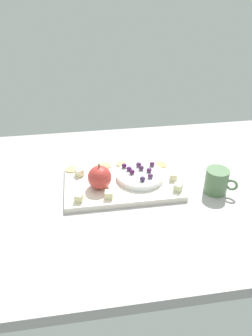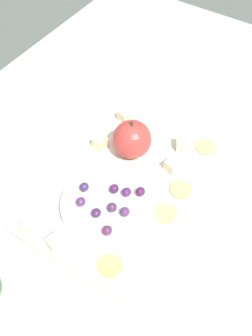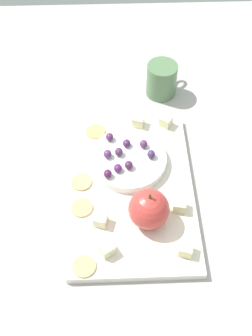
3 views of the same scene
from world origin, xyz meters
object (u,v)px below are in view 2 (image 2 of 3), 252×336
object	(u,v)px
platter	(123,187)
cracker_1	(206,147)
cheese_cube_3	(125,116)
grape_7	(114,189)
cracker_0	(166,214)
grape_5	(139,193)
cracker_3	(181,189)
cheese_cube_2	(28,224)
cracker_2	(110,266)
grape_1	(125,212)
grape_6	(112,207)
grape_0	(81,202)
apple_whole	(132,139)
cheese_cube_0	(55,243)
cheese_cube_4	(182,144)
grape_3	(84,187)
grape_8	(107,231)
serving_dish	(106,205)
cheese_cube_1	(100,143)
cheese_cube_5	(172,166)
grape_4	(96,213)
grape_2	(126,192)

from	to	relation	value
platter	cracker_1	world-z (taller)	cracker_1
cheese_cube_3	grape_7	bearing A→B (deg)	27.71
cracker_0	grape_5	xyz separation A→B (cm)	(0.39, -5.47, 2.62)
platter	cracker_3	xyz separation A→B (cm)	(-4.73, 10.05, 1.12)
cheese_cube_2	cracker_2	xyz separation A→B (cm)	(-1.70, 16.05, -1.01)
grape_1	grape_6	xyz separation A→B (cm)	(0.47, -2.38, 0.01)
grape_0	grape_5	xyz separation A→B (cm)	(-7.15, 7.71, 0.02)
cracker_2	grape_7	bearing A→B (deg)	-149.14
platter	grape_1	size ratio (longest dim) A/B	20.83
apple_whole	cracker_0	size ratio (longest dim) A/B	1.81
cheese_cube_0	cheese_cube_4	distance (cm)	32.39
cheese_cube_2	grape_3	distance (cm)	11.75
cheese_cube_2	grape_8	world-z (taller)	grape_8
serving_dish	grape_0	distance (cm)	4.69
grape_6	grape_7	world-z (taller)	same
cheese_cube_4	platter	bearing A→B (deg)	-19.99
grape_3	cheese_cube_1	bearing A→B (deg)	-157.79
serving_dish	grape_7	distance (cm)	3.41
grape_0	cheese_cube_4	bearing A→B (deg)	160.87
cracker_0	grape_7	size ratio (longest dim) A/B	2.32
grape_1	grape_5	size ratio (longest dim) A/B	1.00
grape_3	cheese_cube_5	bearing A→B (deg)	143.53
cheese_cube_5	grape_1	bearing A→B (deg)	-5.63
grape_1	serving_dish	bearing A→B (deg)	-92.79
cheese_cube_1	grape_7	size ratio (longest dim) A/B	1.31
cracker_1	cracker_3	bearing A→B (deg)	3.59
grape_1	grape_4	size ratio (longest dim) A/B	1.00
grape_1	grape_6	size ratio (longest dim) A/B	1.00
grape_1	grape_3	world-z (taller)	same
cheese_cube_5	grape_8	bearing A→B (deg)	-5.69
grape_5	grape_8	world-z (taller)	same
cracker_1	cracker_2	xyz separation A→B (cm)	(32.27, -1.75, 0.00)
cheese_cube_3	grape_6	bearing A→B (deg)	27.88
serving_dish	grape_2	xyz separation A→B (cm)	(-3.51, 2.25, 1.76)
cheese_cube_3	cracker_3	distance (cm)	21.64
serving_dish	grape_3	bearing A→B (deg)	-92.58
cheese_cube_3	grape_4	distance (cm)	26.13
grape_2	grape_5	bearing A→B (deg)	114.78
cracker_2	grape_1	world-z (taller)	grape_1
grape_1	grape_5	bearing A→B (deg)	179.85
grape_5	grape_8	size ratio (longest dim) A/B	1.00
grape_8	cheese_cube_5	bearing A→B (deg)	174.31
grape_0	grape_1	bearing A→B (deg)	107.82
cracker_3	cheese_cube_1	bearing A→B (deg)	-92.18
grape_7	grape_8	distance (cm)	8.68
apple_whole	grape_4	bearing A→B (deg)	11.54
platter	cracker_1	size ratio (longest dim) A/B	9.00
grape_5	cracker_3	bearing A→B (deg)	141.72
cheese_cube_5	grape_5	distance (cm)	10.25
cheese_cube_1	grape_3	xyz separation A→B (cm)	(11.61, 4.74, 1.62)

